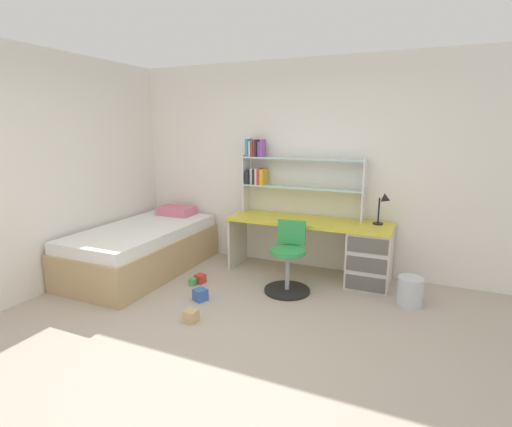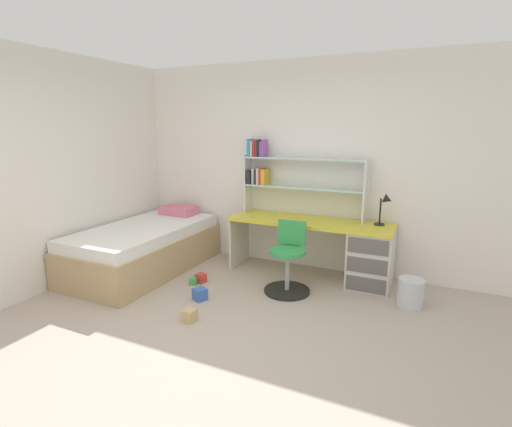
{
  "view_description": "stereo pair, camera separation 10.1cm",
  "coord_description": "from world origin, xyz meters",
  "px_view_note": "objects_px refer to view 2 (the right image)",
  "views": [
    {
      "loc": [
        1.51,
        -2.49,
        1.83
      ],
      "look_at": [
        -0.17,
        1.33,
        0.9
      ],
      "focal_mm": 27.12,
      "sensor_mm": 36.0,
      "label": 1
    },
    {
      "loc": [
        1.6,
        -2.45,
        1.83
      ],
      "look_at": [
        -0.17,
        1.33,
        0.9
      ],
      "focal_mm": 27.12,
      "sensor_mm": 36.0,
      "label": 2
    }
  ],
  "objects_px": {
    "desk_lamp": "(386,205)",
    "toy_block_green_2": "(193,281)",
    "desk": "(352,250)",
    "bookshelf_hutch": "(284,172)",
    "swivel_chair": "(288,265)",
    "toy_block_natural_1": "(189,315)",
    "waste_bin": "(410,293)",
    "toy_block_red_0": "(201,278)",
    "toy_block_blue_3": "(200,294)",
    "bed_platform": "(145,248)"
  },
  "relations": [
    {
      "from": "desk_lamp",
      "to": "toy_block_green_2",
      "type": "relative_size",
      "value": 4.71
    },
    {
      "from": "desk",
      "to": "toy_block_green_2",
      "type": "xyz_separation_m",
      "value": [
        -1.68,
        -0.87,
        -0.36
      ]
    },
    {
      "from": "bookshelf_hutch",
      "to": "swivel_chair",
      "type": "bearing_deg",
      "value": -64.78
    },
    {
      "from": "desk",
      "to": "toy_block_natural_1",
      "type": "distance_m",
      "value": 2.06
    },
    {
      "from": "swivel_chair",
      "to": "toy_block_natural_1",
      "type": "distance_m",
      "value": 1.26
    },
    {
      "from": "waste_bin",
      "to": "swivel_chair",
      "type": "bearing_deg",
      "value": -172.53
    },
    {
      "from": "desk",
      "to": "toy_block_red_0",
      "type": "distance_m",
      "value": 1.84
    },
    {
      "from": "toy_block_red_0",
      "to": "desk",
      "type": "bearing_deg",
      "value": 25.47
    },
    {
      "from": "swivel_chair",
      "to": "toy_block_red_0",
      "type": "xyz_separation_m",
      "value": [
        -1.04,
        -0.21,
        -0.26
      ]
    },
    {
      "from": "bookshelf_hutch",
      "to": "waste_bin",
      "type": "relative_size",
      "value": 5.18
    },
    {
      "from": "waste_bin",
      "to": "toy_block_natural_1",
      "type": "height_order",
      "value": "waste_bin"
    },
    {
      "from": "swivel_chair",
      "to": "toy_block_blue_3",
      "type": "xyz_separation_m",
      "value": [
        -0.78,
        -0.63,
        -0.25
      ]
    },
    {
      "from": "desk",
      "to": "swivel_chair",
      "type": "height_order",
      "value": "swivel_chair"
    },
    {
      "from": "waste_bin",
      "to": "toy_block_green_2",
      "type": "relative_size",
      "value": 3.73
    },
    {
      "from": "bookshelf_hutch",
      "to": "toy_block_natural_1",
      "type": "xyz_separation_m",
      "value": [
        -0.26,
        -1.82,
        -1.21
      ]
    },
    {
      "from": "toy_block_natural_1",
      "to": "toy_block_blue_3",
      "type": "relative_size",
      "value": 0.93
    },
    {
      "from": "toy_block_blue_3",
      "to": "desk_lamp",
      "type": "bearing_deg",
      "value": 37.11
    },
    {
      "from": "desk_lamp",
      "to": "toy_block_natural_1",
      "type": "xyz_separation_m",
      "value": [
        -1.54,
        -1.74,
        -0.91
      ]
    },
    {
      "from": "bed_platform",
      "to": "toy_block_natural_1",
      "type": "xyz_separation_m",
      "value": [
        1.33,
        -0.93,
        -0.23
      ]
    },
    {
      "from": "swivel_chair",
      "to": "toy_block_green_2",
      "type": "distance_m",
      "value": 1.16
    },
    {
      "from": "bed_platform",
      "to": "toy_block_green_2",
      "type": "xyz_separation_m",
      "value": [
        0.86,
        -0.17,
        -0.25
      ]
    },
    {
      "from": "desk",
      "to": "bookshelf_hutch",
      "type": "relative_size",
      "value": 1.27
    },
    {
      "from": "desk",
      "to": "desk_lamp",
      "type": "distance_m",
      "value": 0.66
    },
    {
      "from": "toy_block_natural_1",
      "to": "desk_lamp",
      "type": "bearing_deg",
      "value": 48.47
    },
    {
      "from": "swivel_chair",
      "to": "waste_bin",
      "type": "relative_size",
      "value": 2.62
    },
    {
      "from": "toy_block_natural_1",
      "to": "toy_block_green_2",
      "type": "xyz_separation_m",
      "value": [
        -0.47,
        0.76,
        -0.02
      ]
    },
    {
      "from": "swivel_chair",
      "to": "toy_block_blue_3",
      "type": "height_order",
      "value": "swivel_chair"
    },
    {
      "from": "toy_block_blue_3",
      "to": "waste_bin",
      "type": "bearing_deg",
      "value": 21.0
    },
    {
      "from": "swivel_chair",
      "to": "bookshelf_hutch",
      "type": "bearing_deg",
      "value": 115.22
    },
    {
      "from": "desk",
      "to": "bookshelf_hutch",
      "type": "height_order",
      "value": "bookshelf_hutch"
    },
    {
      "from": "waste_bin",
      "to": "toy_block_green_2",
      "type": "bearing_deg",
      "value": -168.63
    },
    {
      "from": "bookshelf_hutch",
      "to": "waste_bin",
      "type": "xyz_separation_m",
      "value": [
        1.64,
        -0.58,
        -1.12
      ]
    },
    {
      "from": "swivel_chair",
      "to": "waste_bin",
      "type": "distance_m",
      "value": 1.31
    },
    {
      "from": "waste_bin",
      "to": "toy_block_blue_3",
      "type": "height_order",
      "value": "waste_bin"
    },
    {
      "from": "toy_block_red_0",
      "to": "toy_block_blue_3",
      "type": "relative_size",
      "value": 0.83
    },
    {
      "from": "desk",
      "to": "bed_platform",
      "type": "xyz_separation_m",
      "value": [
        -2.53,
        -0.71,
        -0.11
      ]
    },
    {
      "from": "desk",
      "to": "toy_block_blue_3",
      "type": "distance_m",
      "value": 1.85
    },
    {
      "from": "swivel_chair",
      "to": "bed_platform",
      "type": "bearing_deg",
      "value": -175.84
    },
    {
      "from": "waste_bin",
      "to": "toy_block_natural_1",
      "type": "distance_m",
      "value": 2.27
    },
    {
      "from": "waste_bin",
      "to": "bookshelf_hutch",
      "type": "bearing_deg",
      "value": 160.66
    },
    {
      "from": "bookshelf_hutch",
      "to": "waste_bin",
      "type": "bearing_deg",
      "value": -19.34
    },
    {
      "from": "swivel_chair",
      "to": "toy_block_red_0",
      "type": "height_order",
      "value": "swivel_chair"
    },
    {
      "from": "toy_block_green_2",
      "to": "swivel_chair",
      "type": "bearing_deg",
      "value": 15.89
    },
    {
      "from": "swivel_chair",
      "to": "bed_platform",
      "type": "relative_size",
      "value": 0.39
    },
    {
      "from": "bed_platform",
      "to": "toy_block_blue_3",
      "type": "height_order",
      "value": "bed_platform"
    },
    {
      "from": "desk",
      "to": "toy_block_natural_1",
      "type": "xyz_separation_m",
      "value": [
        -1.2,
        -1.63,
        -0.35
      ]
    },
    {
      "from": "swivel_chair",
      "to": "toy_block_green_2",
      "type": "bearing_deg",
      "value": -164.11
    },
    {
      "from": "desk_lamp",
      "to": "toy_block_blue_3",
      "type": "bearing_deg",
      "value": -142.89
    },
    {
      "from": "desk_lamp",
      "to": "waste_bin",
      "type": "distance_m",
      "value": 1.02
    },
    {
      "from": "bookshelf_hutch",
      "to": "toy_block_green_2",
      "type": "xyz_separation_m",
      "value": [
        -0.73,
        -1.05,
        -1.23
      ]
    }
  ]
}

